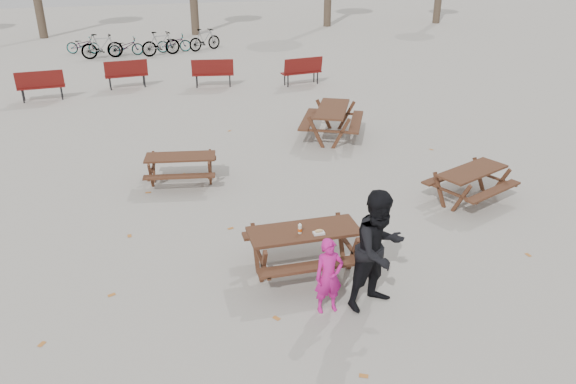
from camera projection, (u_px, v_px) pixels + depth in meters
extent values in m
plane|color=gray|center=(303.00, 270.00, 9.38)|extent=(80.00, 80.00, 0.00)
cube|color=#371F14|center=(304.00, 231.00, 9.07)|extent=(1.80, 0.70, 0.05)
cube|color=#371F14|center=(315.00, 266.00, 8.67)|extent=(1.80, 0.25, 0.05)
cube|color=#371F14|center=(294.00, 230.00, 9.72)|extent=(1.80, 0.25, 0.05)
cylinder|color=#371F14|center=(263.00, 268.00, 8.79)|extent=(0.08, 0.08, 0.73)
cylinder|color=#371F14|center=(255.00, 249.00, 9.32)|extent=(0.08, 0.08, 0.73)
cylinder|color=#371F14|center=(353.00, 255.00, 9.14)|extent=(0.08, 0.08, 0.73)
cylinder|color=#371F14|center=(340.00, 237.00, 9.67)|extent=(0.08, 0.08, 0.73)
cube|color=white|center=(319.00, 233.00, 8.92)|extent=(0.18, 0.11, 0.03)
ellipsoid|color=tan|center=(319.00, 231.00, 8.90)|extent=(0.14, 0.06, 0.05)
cylinder|color=silver|center=(300.00, 229.00, 8.93)|extent=(0.06, 0.06, 0.15)
cylinder|color=#DA480B|center=(300.00, 230.00, 8.93)|extent=(0.07, 0.07, 0.05)
cylinder|color=white|center=(300.00, 224.00, 8.89)|extent=(0.03, 0.03, 0.02)
imported|color=#C21881|center=(329.00, 276.00, 8.16)|extent=(0.45, 0.30, 1.19)
imported|color=black|center=(379.00, 250.00, 8.17)|extent=(1.10, 0.97, 1.87)
imported|color=black|center=(83.00, 45.00, 26.00)|extent=(1.64, 0.95, 0.81)
imported|color=black|center=(102.00, 46.00, 24.97)|extent=(1.86, 0.76, 1.08)
imported|color=black|center=(126.00, 47.00, 25.54)|extent=(1.65, 0.86, 0.83)
imported|color=black|center=(161.00, 44.00, 25.55)|extent=(1.88, 1.01, 1.09)
imported|color=black|center=(174.00, 43.00, 26.37)|extent=(1.60, 0.58, 0.84)
imported|color=black|center=(205.00, 40.00, 26.70)|extent=(1.74, 1.15, 1.02)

